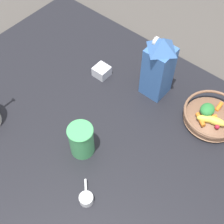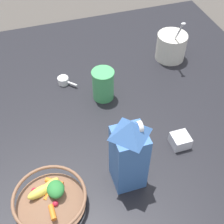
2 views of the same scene
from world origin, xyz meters
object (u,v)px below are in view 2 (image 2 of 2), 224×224
object	(u,v)px
milk_carton	(129,153)
yogurt_tub	(171,45)
spice_jar	(180,141)
fruit_bowl	(50,199)
drinking_cup	(103,84)

from	to	relation	value
milk_carton	yogurt_tub	xyz separation A→B (m)	(0.53, -0.39, -0.07)
yogurt_tub	spice_jar	bearing A→B (deg)	159.01
fruit_bowl	spice_jar	xyz separation A→B (m)	(0.08, -0.45, -0.01)
fruit_bowl	yogurt_tub	distance (m)	0.83
drinking_cup	spice_jar	distance (m)	0.36
milk_carton	spice_jar	world-z (taller)	milk_carton
fruit_bowl	yogurt_tub	bearing A→B (deg)	-49.30
milk_carton	drinking_cup	size ratio (longest dim) A/B	2.14
milk_carton	drinking_cup	world-z (taller)	milk_carton
drinking_cup	spice_jar	bearing A→B (deg)	-149.65
fruit_bowl	yogurt_tub	xyz separation A→B (m)	(0.54, -0.63, 0.03)
drinking_cup	spice_jar	world-z (taller)	drinking_cup
yogurt_tub	spice_jar	world-z (taller)	yogurt_tub
milk_carton	spice_jar	distance (m)	0.25
milk_carton	drinking_cup	bearing A→B (deg)	-5.28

